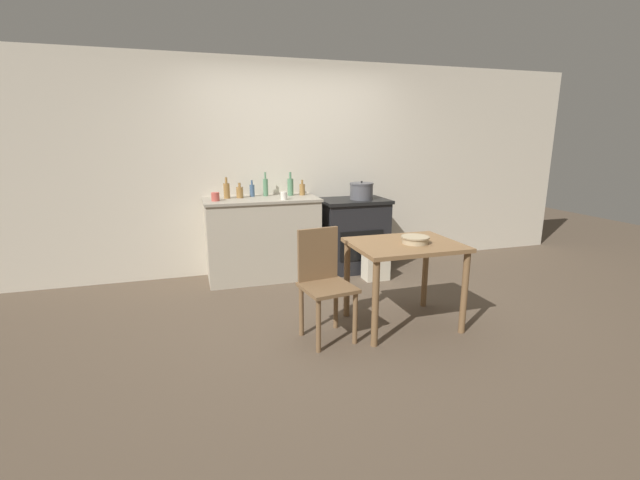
{
  "coord_description": "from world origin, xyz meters",
  "views": [
    {
      "loc": [
        -1.27,
        -3.64,
        1.64
      ],
      "look_at": [
        0.0,
        0.41,
        0.62
      ],
      "focal_mm": 24.0,
      "sensor_mm": 36.0,
      "label": 1
    }
  ],
  "objects_px": {
    "chair": "(324,281)",
    "mixing_bowl_large": "(415,239)",
    "bottle_far_left": "(252,190)",
    "bottle_left": "(227,190)",
    "bottle_center_left": "(266,187)",
    "bottle_mid_left": "(240,192)",
    "cup_mid_right": "(215,197)",
    "cup_right": "(284,196)",
    "bottle_center": "(290,187)",
    "flour_sack": "(376,266)",
    "stock_pot": "(361,191)",
    "work_table": "(404,256)",
    "stove": "(353,234)",
    "bottle_center_right": "(302,189)"
  },
  "relations": [
    {
      "from": "stove",
      "to": "cup_mid_right",
      "type": "xyz_separation_m",
      "value": [
        -1.67,
        -0.07,
        0.55
      ]
    },
    {
      "from": "cup_right",
      "to": "bottle_center",
      "type": "bearing_deg",
      "value": 64.49
    },
    {
      "from": "bottle_left",
      "to": "cup_right",
      "type": "relative_size",
      "value": 2.77
    },
    {
      "from": "flour_sack",
      "to": "cup_mid_right",
      "type": "xyz_separation_m",
      "value": [
        -1.78,
        0.4,
        0.85
      ]
    },
    {
      "from": "bottle_mid_left",
      "to": "cup_mid_right",
      "type": "bearing_deg",
      "value": -149.88
    },
    {
      "from": "mixing_bowl_large",
      "to": "bottle_center",
      "type": "height_order",
      "value": "bottle_center"
    },
    {
      "from": "stock_pot",
      "to": "work_table",
      "type": "bearing_deg",
      "value": -99.38
    },
    {
      "from": "chair",
      "to": "bottle_mid_left",
      "type": "height_order",
      "value": "bottle_mid_left"
    },
    {
      "from": "bottle_far_left",
      "to": "bottle_left",
      "type": "height_order",
      "value": "bottle_left"
    },
    {
      "from": "chair",
      "to": "stock_pot",
      "type": "height_order",
      "value": "stock_pot"
    },
    {
      "from": "mixing_bowl_large",
      "to": "bottle_left",
      "type": "relative_size",
      "value": 0.99
    },
    {
      "from": "chair",
      "to": "flour_sack",
      "type": "xyz_separation_m",
      "value": [
        1.05,
        1.24,
        -0.34
      ]
    },
    {
      "from": "bottle_left",
      "to": "bottle_center_left",
      "type": "relative_size",
      "value": 0.85
    },
    {
      "from": "chair",
      "to": "flour_sack",
      "type": "height_order",
      "value": "chair"
    },
    {
      "from": "stove",
      "to": "bottle_mid_left",
      "type": "distance_m",
      "value": 1.5
    },
    {
      "from": "work_table",
      "to": "bottle_center_right",
      "type": "distance_m",
      "value": 1.9
    },
    {
      "from": "bottle_center_left",
      "to": "bottle_center",
      "type": "height_order",
      "value": "bottle_center_left"
    },
    {
      "from": "stove",
      "to": "bottle_center_left",
      "type": "height_order",
      "value": "bottle_center_left"
    },
    {
      "from": "bottle_far_left",
      "to": "cup_mid_right",
      "type": "relative_size",
      "value": 2.05
    },
    {
      "from": "bottle_center_right",
      "to": "bottle_center_left",
      "type": "bearing_deg",
      "value": 173.24
    },
    {
      "from": "chair",
      "to": "bottle_center",
      "type": "relative_size",
      "value": 3.25
    },
    {
      "from": "flour_sack",
      "to": "bottle_center_right",
      "type": "distance_m",
      "value": 1.29
    },
    {
      "from": "mixing_bowl_large",
      "to": "bottle_mid_left",
      "type": "relative_size",
      "value": 1.37
    },
    {
      "from": "bottle_center_left",
      "to": "bottle_center",
      "type": "xyz_separation_m",
      "value": [
        0.3,
        -0.04,
        -0.0
      ]
    },
    {
      "from": "bottle_center_left",
      "to": "bottle_center_right",
      "type": "height_order",
      "value": "bottle_center_left"
    },
    {
      "from": "bottle_left",
      "to": "bottle_center_left",
      "type": "xyz_separation_m",
      "value": [
        0.46,
        0.07,
        0.02
      ]
    },
    {
      "from": "chair",
      "to": "stock_pot",
      "type": "distance_m",
      "value": 2.0
    },
    {
      "from": "bottle_center",
      "to": "bottle_center_right",
      "type": "xyz_separation_m",
      "value": [
        0.14,
        -0.01,
        -0.04
      ]
    },
    {
      "from": "chair",
      "to": "bottle_far_left",
      "type": "bearing_deg",
      "value": 89.96
    },
    {
      "from": "bottle_left",
      "to": "bottle_center",
      "type": "distance_m",
      "value": 0.76
    },
    {
      "from": "work_table",
      "to": "bottle_left",
      "type": "bearing_deg",
      "value": 126.77
    },
    {
      "from": "mixing_bowl_large",
      "to": "bottle_center_right",
      "type": "bearing_deg",
      "value": 105.24
    },
    {
      "from": "chair",
      "to": "cup_mid_right",
      "type": "bearing_deg",
      "value": 105.28
    },
    {
      "from": "stock_pot",
      "to": "bottle_mid_left",
      "type": "bearing_deg",
      "value": 173.76
    },
    {
      "from": "work_table",
      "to": "stove",
      "type": "bearing_deg",
      "value": 83.6
    },
    {
      "from": "flour_sack",
      "to": "bottle_mid_left",
      "type": "xyz_separation_m",
      "value": [
        -1.49,
        0.57,
        0.87
      ]
    },
    {
      "from": "chair",
      "to": "bottle_far_left",
      "type": "distance_m",
      "value": 1.98
    },
    {
      "from": "chair",
      "to": "bottle_left",
      "type": "relative_size",
      "value": 3.76
    },
    {
      "from": "work_table",
      "to": "cup_mid_right",
      "type": "bearing_deg",
      "value": 132.35
    },
    {
      "from": "bottle_far_left",
      "to": "bottle_mid_left",
      "type": "height_order",
      "value": "bottle_far_left"
    },
    {
      "from": "chair",
      "to": "mixing_bowl_large",
      "type": "relative_size",
      "value": 3.79
    },
    {
      "from": "bottle_center_left",
      "to": "cup_mid_right",
      "type": "distance_m",
      "value": 0.65
    },
    {
      "from": "mixing_bowl_large",
      "to": "cup_mid_right",
      "type": "relative_size",
      "value": 2.55
    },
    {
      "from": "bottle_center_left",
      "to": "bottle_left",
      "type": "bearing_deg",
      "value": -171.26
    },
    {
      "from": "bottle_left",
      "to": "cup_mid_right",
      "type": "bearing_deg",
      "value": -129.89
    },
    {
      "from": "mixing_bowl_large",
      "to": "cup_right",
      "type": "height_order",
      "value": "cup_right"
    },
    {
      "from": "chair",
      "to": "stock_pot",
      "type": "xyz_separation_m",
      "value": [
        1.01,
        1.65,
        0.51
      ]
    },
    {
      "from": "work_table",
      "to": "bottle_center_right",
      "type": "height_order",
      "value": "bottle_center_right"
    },
    {
      "from": "bottle_mid_left",
      "to": "bottle_center_left",
      "type": "relative_size",
      "value": 0.62
    },
    {
      "from": "flour_sack",
      "to": "cup_right",
      "type": "relative_size",
      "value": 3.58
    }
  ]
}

